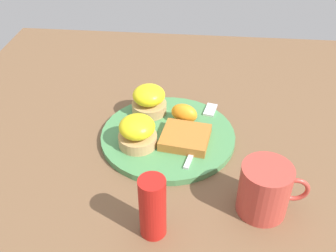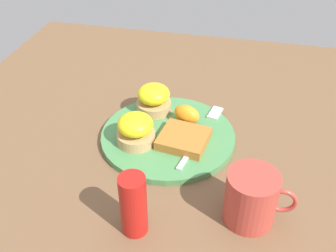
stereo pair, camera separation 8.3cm
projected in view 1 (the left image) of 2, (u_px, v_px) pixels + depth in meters
name	position (u px, v px, depth m)	size (l,w,h in m)	color
ground_plane	(168.00, 138.00, 0.85)	(1.10, 1.10, 0.00)	brown
plate	(168.00, 136.00, 0.85)	(0.29, 0.29, 0.01)	#47844C
sandwich_benedict_left	(149.00, 100.00, 0.89)	(0.08, 0.08, 0.07)	tan
sandwich_benedict_right	(137.00, 132.00, 0.80)	(0.08, 0.08, 0.07)	tan
hashbrown_patty	(185.00, 137.00, 0.82)	(0.10, 0.09, 0.02)	#A86628
orange_wedge	(184.00, 113.00, 0.87)	(0.06, 0.04, 0.04)	orange
fork	(202.00, 129.00, 0.85)	(0.07, 0.23, 0.00)	silver
cup	(265.00, 190.00, 0.67)	(0.12, 0.09, 0.10)	#B23D33
condiment_bottle	(152.00, 207.00, 0.62)	(0.04, 0.04, 0.12)	#B21914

